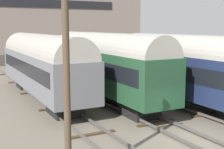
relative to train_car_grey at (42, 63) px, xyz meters
name	(u,v)px	position (x,y,z in m)	size (l,w,h in m)	color
ground_plane	(191,140)	(4.12, -12.62, -2.89)	(200.00, 200.00, 0.00)	#60594C
track_middle	(191,137)	(4.12, -12.62, -2.75)	(2.60, 60.00, 0.26)	#4C4742
train_car_grey	(42,63)	(0.00, 0.00, 0.00)	(3.12, 15.90, 5.13)	black
train_car_green	(104,62)	(4.12, -2.76, 0.11)	(2.86, 15.41, 5.24)	black
train_car_navy	(206,70)	(8.23, -9.31, 0.05)	(2.90, 17.29, 5.15)	black
utility_pole	(66,65)	(-2.96, -14.11, 1.52)	(1.80, 0.24, 8.49)	#473828
warehouse_building	(23,11)	(4.86, 28.96, 5.42)	(38.48, 11.82, 16.62)	#46403A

